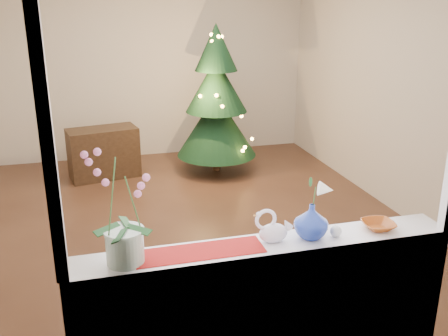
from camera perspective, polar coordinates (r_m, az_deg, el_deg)
The scene contains 16 objects.
ground at distance 5.28m, azimuth -4.17°, elevation -6.06°, with size 5.00×5.00×0.00m, color #3C2318.
wall_back at distance 7.32m, azimuth -8.29°, elevation 11.79°, with size 4.50×0.10×2.70m, color beige.
wall_front at distance 2.54m, azimuth 6.11°, elevation -1.22°, with size 4.50×0.10×2.70m, color beige.
wall_right at distance 5.73m, azimuth 18.46°, elevation 9.14°, with size 0.10×5.00×2.70m, color beige.
window_apron at distance 3.00m, azimuth 5.20°, elevation -17.52°, with size 2.20×0.08×0.88m, color white.
windowsill at distance 2.83m, azimuth 4.85°, elevation -8.95°, with size 2.20×0.26×0.04m, color white.
window_frame at distance 2.47m, azimuth 6.14°, elevation 6.68°, with size 2.22×0.06×1.60m, color white, non-canonical shape.
runner at distance 2.72m, azimuth -2.79°, elevation -9.51°, with size 0.70×0.20×0.01m, color maroon.
orchid_pot at distance 2.54m, azimuth -11.57°, elevation -4.43°, with size 0.21×0.21×0.62m, color beige, non-canonical shape.
swan at distance 2.80m, azimuth 5.68°, elevation -6.61°, with size 0.22×0.10×0.19m, color silver, non-canonical shape.
blue_vase at distance 2.87m, azimuth 9.95°, elevation -5.73°, with size 0.22×0.22×0.23m, color navy.
lily at distance 2.79m, azimuth 10.18°, elevation -1.92°, with size 0.13×0.07×0.17m, color white, non-canonical shape.
paperweight at distance 2.94m, azimuth 12.66°, elevation -7.07°, with size 0.07×0.07×0.07m, color silver.
amber_dish at distance 3.10m, azimuth 17.22°, elevation -6.34°, with size 0.16×0.16×0.04m, color #8B3C0F.
xmas_tree at distance 6.56m, azimuth -0.89°, elevation 7.80°, with size 1.06×1.06×1.93m, color black, non-canonical shape.
side_table at distance 6.64m, azimuth -13.60°, elevation 1.69°, with size 0.87×0.43×0.65m, color black.
Camera 1 is at (-0.88, -4.72, 2.21)m, focal length 40.00 mm.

